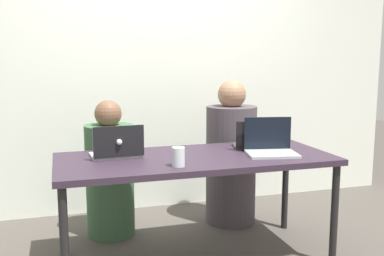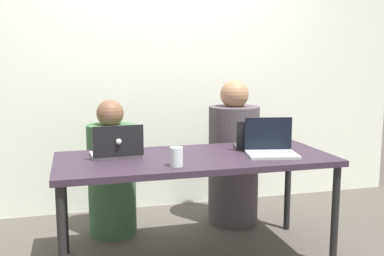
{
  "view_description": "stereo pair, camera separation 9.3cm",
  "coord_description": "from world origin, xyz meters",
  "px_view_note": "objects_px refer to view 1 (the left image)",
  "views": [
    {
      "loc": [
        -0.87,
        -2.82,
        1.39
      ],
      "look_at": [
        0.0,
        0.08,
        0.91
      ],
      "focal_mm": 42.0,
      "sensor_mm": 36.0,
      "label": 1
    },
    {
      "loc": [
        -0.78,
        -2.85,
        1.39
      ],
      "look_at": [
        0.0,
        0.08,
        0.91
      ],
      "focal_mm": 42.0,
      "sensor_mm": 36.0,
      "label": 2
    }
  ],
  "objects_px": {
    "laptop_back_right": "(256,142)",
    "laptop_front_right": "(270,146)",
    "laptop_back_left": "(117,150)",
    "water_glass_left": "(178,158)",
    "person_on_right": "(231,160)",
    "person_on_left": "(110,176)"
  },
  "relations": [
    {
      "from": "person_on_right",
      "to": "laptop_back_right",
      "type": "distance_m",
      "value": 0.56
    },
    {
      "from": "person_on_left",
      "to": "laptop_back_right",
      "type": "bearing_deg",
      "value": 155.57
    },
    {
      "from": "person_on_right",
      "to": "laptop_front_right",
      "type": "height_order",
      "value": "person_on_right"
    },
    {
      "from": "laptop_back_left",
      "to": "laptop_back_right",
      "type": "xyz_separation_m",
      "value": [
        1.01,
        0.01,
        -0.0
      ]
    },
    {
      "from": "person_on_left",
      "to": "laptop_back_right",
      "type": "distance_m",
      "value": 1.17
    },
    {
      "from": "water_glass_left",
      "to": "laptop_back_right",
      "type": "bearing_deg",
      "value": 28.01
    },
    {
      "from": "laptop_back_right",
      "to": "laptop_front_right",
      "type": "height_order",
      "value": "laptop_front_right"
    },
    {
      "from": "person_on_right",
      "to": "water_glass_left",
      "type": "bearing_deg",
      "value": 67.43
    },
    {
      "from": "laptop_front_right",
      "to": "water_glass_left",
      "type": "height_order",
      "value": "laptop_front_right"
    },
    {
      "from": "person_on_right",
      "to": "laptop_front_right",
      "type": "relative_size",
      "value": 3.21
    },
    {
      "from": "laptop_back_left",
      "to": "water_glass_left",
      "type": "distance_m",
      "value": 0.48
    },
    {
      "from": "laptop_back_right",
      "to": "water_glass_left",
      "type": "height_order",
      "value": "laptop_back_right"
    },
    {
      "from": "person_on_left",
      "to": "water_glass_left",
      "type": "xyz_separation_m",
      "value": [
        0.32,
        -0.87,
        0.31
      ]
    },
    {
      "from": "person_on_right",
      "to": "laptop_back_right",
      "type": "height_order",
      "value": "person_on_right"
    },
    {
      "from": "laptop_back_left",
      "to": "water_glass_left",
      "type": "xyz_separation_m",
      "value": [
        0.33,
        -0.36,
        0.0
      ]
    },
    {
      "from": "laptop_back_left",
      "to": "laptop_front_right",
      "type": "height_order",
      "value": "laptop_front_right"
    },
    {
      "from": "laptop_back_left",
      "to": "person_on_left",
      "type": "bearing_deg",
      "value": -94.12
    },
    {
      "from": "laptop_back_left",
      "to": "water_glass_left",
      "type": "height_order",
      "value": "laptop_back_left"
    },
    {
      "from": "laptop_back_right",
      "to": "laptop_front_right",
      "type": "distance_m",
      "value": 0.2
    },
    {
      "from": "person_on_left",
      "to": "water_glass_left",
      "type": "distance_m",
      "value": 0.97
    },
    {
      "from": "person_on_left",
      "to": "laptop_back_left",
      "type": "distance_m",
      "value": 0.59
    },
    {
      "from": "laptop_back_left",
      "to": "water_glass_left",
      "type": "bearing_deg",
      "value": 128.74
    }
  ]
}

